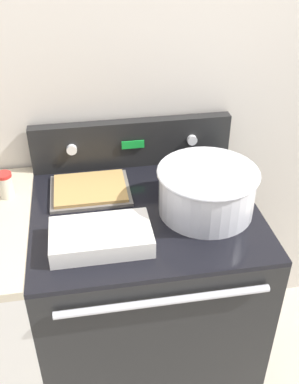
# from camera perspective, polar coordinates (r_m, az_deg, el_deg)

# --- Properties ---
(kitchen_wall) EXTENTS (8.00, 0.05, 2.50)m
(kitchen_wall) POSITION_cam_1_polar(r_m,az_deg,el_deg) (1.77, -2.70, 14.01)
(kitchen_wall) COLOR beige
(kitchen_wall) RESTS_ON ground_plane
(stove_range) EXTENTS (0.80, 0.73, 0.91)m
(stove_range) POSITION_cam_1_polar(r_m,az_deg,el_deg) (1.90, -0.52, -13.37)
(stove_range) COLOR black
(stove_range) RESTS_ON ground_plane
(control_panel) EXTENTS (0.80, 0.07, 0.20)m
(control_panel) POSITION_cam_1_polar(r_m,az_deg,el_deg) (1.82, -2.25, 6.23)
(control_panel) COLOR black
(control_panel) RESTS_ON stove_range
(mixing_bowl) EXTENTS (0.35, 0.35, 0.16)m
(mixing_bowl) POSITION_cam_1_polar(r_m,az_deg,el_deg) (1.55, 7.30, 0.43)
(mixing_bowl) COLOR silver
(mixing_bowl) RESTS_ON stove_range
(casserole_dish) EXTENTS (0.32, 0.19, 0.06)m
(casserole_dish) POSITION_cam_1_polar(r_m,az_deg,el_deg) (1.43, -6.19, -5.58)
(casserole_dish) COLOR silver
(casserole_dish) RESTS_ON stove_range
(baking_tray) EXTENTS (0.29, 0.24, 0.02)m
(baking_tray) POSITION_cam_1_polar(r_m,az_deg,el_deg) (1.69, -7.54, 0.32)
(baking_tray) COLOR slate
(baking_tray) RESTS_ON stove_range
(ladle) EXTENTS (0.08, 0.33, 0.08)m
(ladle) POSITION_cam_1_polar(r_m,az_deg,el_deg) (1.77, 11.08, 2.63)
(ladle) COLOR #7AB2C6
(ladle) RESTS_ON stove_range
(spice_jar_red_cap) EXTENTS (0.06, 0.06, 0.10)m
(spice_jar_red_cap) POSITION_cam_1_polar(r_m,az_deg,el_deg) (1.70, -17.84, 0.86)
(spice_jar_red_cap) COLOR beige
(spice_jar_red_cap) RESTS_ON side_counter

